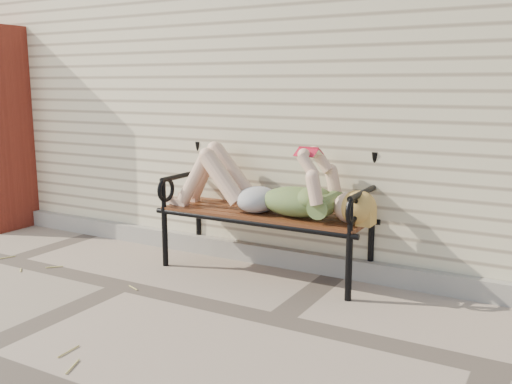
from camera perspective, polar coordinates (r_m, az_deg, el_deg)
The scene contains 5 objects.
ground at distance 4.30m, azimuth -13.09°, elevation -9.12°, with size 80.00×80.00×0.00m, color gray.
house_wall at distance 6.57m, azimuth 4.47°, elevation 11.21°, with size 8.00×4.00×3.00m, color beige.
foundation_strip at distance 4.99m, azimuth -5.62°, elevation -5.18°, with size 8.00×0.10×0.15m, color gray.
garden_bench at distance 4.41m, azimuth 1.49°, elevation 0.24°, with size 1.76×0.70×1.14m.
reading_woman at distance 4.27m, azimuth 0.79°, elevation 0.43°, with size 1.66×0.38×0.52m.
Camera 1 is at (2.76, -2.97, 1.44)m, focal length 40.00 mm.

